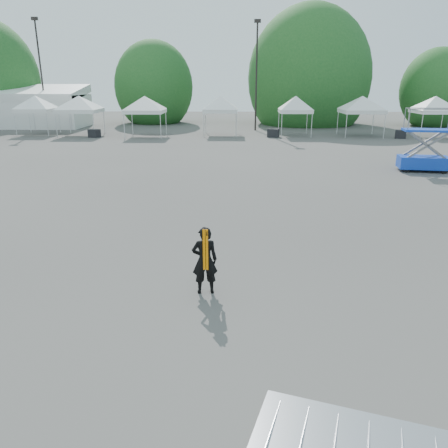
{
  "coord_description": "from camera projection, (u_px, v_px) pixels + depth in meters",
  "views": [
    {
      "loc": [
        0.9,
        -10.83,
        4.45
      ],
      "look_at": [
        0.7,
        -1.19,
        1.3
      ],
      "focal_mm": 35.0,
      "sensor_mm": 36.0,
      "label": 1
    }
  ],
  "objects": [
    {
      "name": "barrier_mid",
      "position": [
        352.0,
        443.0,
        5.59
      ],
      "size": [
        2.76,
        1.95,
        0.08
      ],
      "rotation": [
        0.0,
        0.0,
        -0.31
      ],
      "color": "#A4A7AC",
      "rests_on": "ground"
    },
    {
      "name": "tent_e",
      "position": [
        220.0,
        99.0,
        37.43
      ],
      "size": [
        4.14,
        4.14,
        3.88
      ],
      "color": "silver",
      "rests_on": "ground"
    },
    {
      "name": "light_pole_west",
      "position": [
        41.0,
        68.0,
        42.59
      ],
      "size": [
        0.6,
        0.25,
        10.3
      ],
      "color": "black",
      "rests_on": "ground"
    },
    {
      "name": "tent_f",
      "position": [
        296.0,
        99.0,
        36.79
      ],
      "size": [
        3.81,
        3.81,
        3.88
      ],
      "color": "silver",
      "rests_on": "ground"
    },
    {
      "name": "tent_c",
      "position": [
        79.0,
        99.0,
        37.31
      ],
      "size": [
        4.73,
        4.73,
        3.88
      ],
      "color": "silver",
      "rests_on": "ground"
    },
    {
      "name": "tent_g",
      "position": [
        362.0,
        99.0,
        36.65
      ],
      "size": [
        4.72,
        4.72,
        3.88
      ],
      "color": "silver",
      "rests_on": "ground"
    },
    {
      "name": "crate_east",
      "position": [
        401.0,
        134.0,
        35.97
      ],
      "size": [
        1.05,
        0.93,
        0.68
      ],
      "primitive_type": "cube",
      "rotation": [
        0.0,
        0.0,
        -0.34
      ],
      "color": "black",
      "rests_on": "ground"
    },
    {
      "name": "light_pole_east",
      "position": [
        257.0,
        70.0,
        40.34
      ],
      "size": [
        0.6,
        0.25,
        9.8
      ],
      "color": "black",
      "rests_on": "ground"
    },
    {
      "name": "crate_west",
      "position": [
        94.0,
        133.0,
        36.6
      ],
      "size": [
        1.04,
        0.94,
        0.66
      ],
      "primitive_type": "cube",
      "rotation": [
        0.0,
        0.0,
        -0.4
      ],
      "color": "black",
      "rests_on": "ground"
    },
    {
      "name": "man",
      "position": [
        205.0,
        260.0,
        9.45
      ],
      "size": [
        0.61,
        0.45,
        1.53
      ],
      "rotation": [
        0.0,
        0.0,
        3.29
      ],
      "color": "black",
      "rests_on": "ground"
    },
    {
      "name": "scissor_lift",
      "position": [
        426.0,
        140.0,
        22.35
      ],
      "size": [
        2.63,
        1.59,
        3.19
      ],
      "rotation": [
        0.0,
        0.0,
        -0.15
      ],
      "color": "#0D0EB1",
      "rests_on": "ground"
    },
    {
      "name": "ground",
      "position": [
        199.0,
        256.0,
        11.7
      ],
      "size": [
        120.0,
        120.0,
        0.0
      ],
      "primitive_type": "plane",
      "color": "#474442",
      "rests_on": "ground"
    },
    {
      "name": "tree_far_e",
      "position": [
        437.0,
        90.0,
        45.29
      ],
      "size": [
        3.84,
        3.84,
        5.84
      ],
      "color": "#382314",
      "rests_on": "ground"
    },
    {
      "name": "tent_b",
      "position": [
        35.0,
        99.0,
        38.05
      ],
      "size": [
        4.19,
        4.19,
        3.88
      ],
      "color": "silver",
      "rests_on": "ground"
    },
    {
      "name": "crate_mid",
      "position": [
        273.0,
        133.0,
        36.72
      ],
      "size": [
        1.08,
        0.96,
        0.69
      ],
      "primitive_type": "cube",
      "rotation": [
        0.0,
        0.0,
        -0.36
      ],
      "color": "black",
      "rests_on": "ground"
    },
    {
      "name": "tent_d",
      "position": [
        145.0,
        99.0,
        36.56
      ],
      "size": [
        4.54,
        4.54,
        3.88
      ],
      "color": "silver",
      "rests_on": "ground"
    },
    {
      "name": "tree_mid_e",
      "position": [
        309.0,
        78.0,
        47.08
      ],
      "size": [
        5.12,
        5.12,
        7.79
      ],
      "color": "#382314",
      "rests_on": "ground"
    },
    {
      "name": "tree_mid_w",
      "position": [
        154.0,
        87.0,
        48.66
      ],
      "size": [
        4.16,
        4.16,
        6.33
      ],
      "color": "#382314",
      "rests_on": "ground"
    },
    {
      "name": "tent_h",
      "position": [
        436.0,
        99.0,
        36.44
      ],
      "size": [
        4.45,
        4.45,
        3.88
      ],
      "color": "silver",
      "rests_on": "ground"
    },
    {
      "name": "marquee",
      "position": [
        11.0,
        107.0,
        44.8
      ],
      "size": [
        15.0,
        6.25,
        4.23
      ],
      "color": "white",
      "rests_on": "ground"
    }
  ]
}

